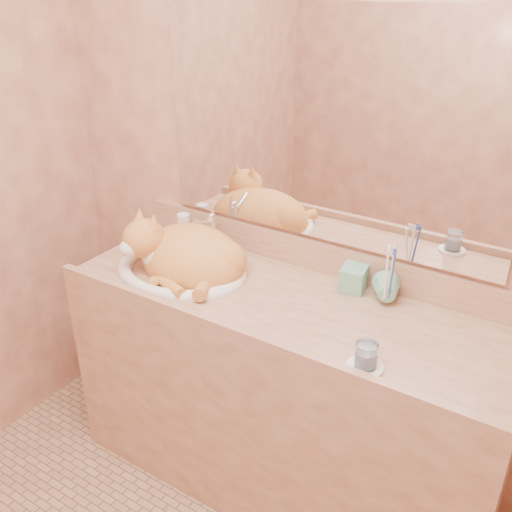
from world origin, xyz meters
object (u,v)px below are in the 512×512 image
Objects in this scene: sink_basin at (180,252)px; water_glass at (366,355)px; cat at (185,253)px; toothbrush_cup at (387,297)px; vanity_counter at (281,397)px; soap_dispenser at (351,271)px.

water_glass is (0.82, -0.18, -0.03)m from sink_basin.
toothbrush_cup is at bearing 19.41° from cat.
sink_basin is at bearing -177.38° from vanity_counter.
water_glass is at bearing -66.97° from soap_dispenser.
sink_basin is (-0.44, -0.02, 0.50)m from vanity_counter.
water_glass reaches higher than vanity_counter.
soap_dispenser is at bearing 175.25° from toothbrush_cup.
vanity_counter is 3.60× the size of cat.
water_glass is at bearing -5.38° from cat.
sink_basin is at bearing -171.52° from soap_dispenser.
sink_basin is 2.62× the size of soap_dispenser.
cat reaches higher than toothbrush_cup.
toothbrush_cup is at bearing 14.83° from sink_basin.
toothbrush_cup is 0.35m from water_glass.
toothbrush_cup reaches higher than water_glass.
sink_basin is 1.14× the size of cat.
soap_dispenser is 0.15m from toothbrush_cup.
cat is 5.86× the size of water_glass.
vanity_counter is 0.58m from toothbrush_cup.
sink_basin reaches higher than vanity_counter.
water_glass is at bearing -9.71° from sink_basin.
cat is (-0.43, -0.01, 0.50)m from vanity_counter.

